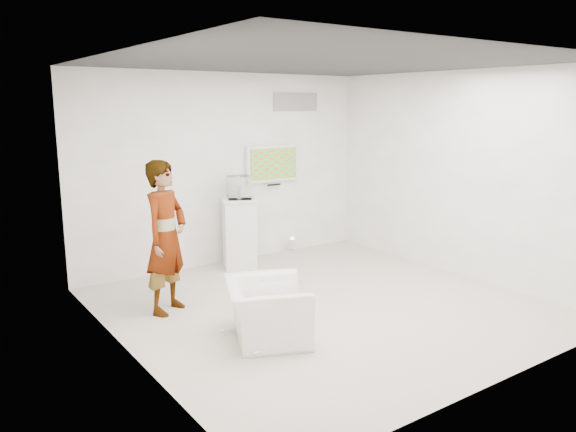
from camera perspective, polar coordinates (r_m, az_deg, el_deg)
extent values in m
cube|color=#BBB6AB|center=(7.24, 3.62, -9.01)|extent=(5.00, 5.00, 0.01)
cube|color=#2A2A2C|center=(6.81, 3.94, 15.30)|extent=(5.00, 5.00, 0.01)
cube|color=white|center=(8.94, -6.34, 4.71)|extent=(5.00, 0.01, 3.00)
cube|color=white|center=(5.19, 21.30, -0.79)|extent=(5.00, 0.01, 3.00)
cube|color=white|center=(5.67, -16.35, 0.49)|extent=(0.01, 5.00, 3.00)
cube|color=white|center=(8.65, 16.84, 4.07)|extent=(0.01, 5.00, 3.00)
cube|color=silver|center=(9.33, -1.60, 5.35)|extent=(1.00, 0.08, 0.60)
cube|color=gray|center=(9.59, 0.78, 11.51)|extent=(0.90, 0.02, 0.30)
imported|color=white|center=(6.94, -12.30, -2.13)|extent=(0.82, 0.75, 1.87)
imported|color=white|center=(6.17, -2.17, -9.61)|extent=(1.17, 1.24, 0.63)
cube|color=white|center=(8.76, -4.95, -1.74)|extent=(0.69, 0.69, 1.09)
cylinder|color=white|center=(9.69, 0.42, -2.95)|extent=(0.19, 0.19, 0.26)
cube|color=white|center=(8.63, -5.03, 2.92)|extent=(0.45, 0.45, 0.35)
cube|color=white|center=(8.64, -5.02, 2.45)|extent=(0.12, 0.15, 0.21)
cube|color=white|center=(7.10, -12.42, 4.31)|extent=(0.15, 0.12, 0.04)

